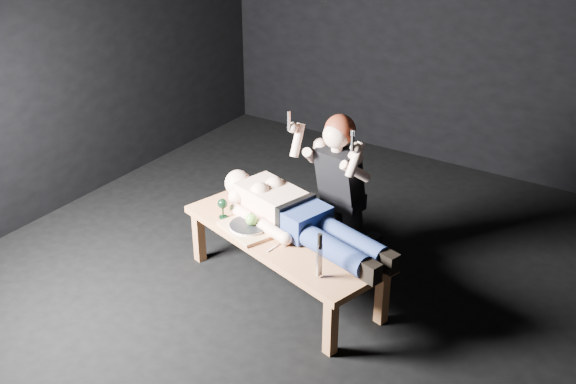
# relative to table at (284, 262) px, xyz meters

# --- Properties ---
(ground) EXTENTS (5.00, 5.00, 0.00)m
(ground) POSITION_rel_table_xyz_m (0.21, 0.17, -0.23)
(ground) COLOR black
(ground) RESTS_ON ground
(back_wall) EXTENTS (5.00, 0.00, 5.00)m
(back_wall) POSITION_rel_table_xyz_m (0.21, 2.67, 1.27)
(back_wall) COLOR black
(back_wall) RESTS_ON ground
(table) EXTENTS (1.66, 0.99, 0.45)m
(table) POSITION_rel_table_xyz_m (0.00, 0.00, 0.00)
(table) COLOR #AE6C3D
(table) RESTS_ON ground
(lying_man) EXTENTS (1.60, 0.87, 0.26)m
(lying_man) POSITION_rel_table_xyz_m (0.08, 0.09, 0.35)
(lying_man) COLOR beige
(lying_man) RESTS_ON table
(kneeling_woman) EXTENTS (0.75, 0.81, 1.22)m
(kneeling_woman) POSITION_rel_table_xyz_m (0.16, 0.57, 0.39)
(kneeling_woman) COLOR black
(kneeling_woman) RESTS_ON ground
(serving_tray) EXTENTS (0.47, 0.40, 0.02)m
(serving_tray) POSITION_rel_table_xyz_m (-0.23, -0.09, 0.24)
(serving_tray) COLOR tan
(serving_tray) RESTS_ON table
(plate) EXTENTS (0.34, 0.34, 0.02)m
(plate) POSITION_rel_table_xyz_m (-0.23, -0.09, 0.26)
(plate) COLOR white
(plate) RESTS_ON serving_tray
(apple) EXTENTS (0.08, 0.08, 0.08)m
(apple) POSITION_rel_table_xyz_m (-0.21, -0.08, 0.31)
(apple) COLOR #5AA333
(apple) RESTS_ON plate
(goblet) EXTENTS (0.09, 0.09, 0.15)m
(goblet) POSITION_rel_table_xyz_m (-0.49, -0.05, 0.30)
(goblet) COLOR black
(goblet) RESTS_ON table
(fork_flat) EXTENTS (0.07, 0.16, 0.01)m
(fork_flat) POSITION_rel_table_xyz_m (-0.37, -0.07, 0.23)
(fork_flat) COLOR #B2B2B7
(fork_flat) RESTS_ON table
(knife_flat) EXTENTS (0.03, 0.17, 0.01)m
(knife_flat) POSITION_rel_table_xyz_m (0.04, -0.17, 0.23)
(knife_flat) COLOR #B2B2B7
(knife_flat) RESTS_ON table
(spoon_flat) EXTENTS (0.12, 0.13, 0.01)m
(spoon_flat) POSITION_rel_table_xyz_m (0.05, -0.08, 0.23)
(spoon_flat) COLOR #B2B2B7
(spoon_flat) RESTS_ON table
(carving_knife) EXTENTS (0.05, 0.05, 0.31)m
(carving_knife) POSITION_rel_table_xyz_m (0.46, -0.31, 0.38)
(carving_knife) COLOR #B2B2B7
(carving_knife) RESTS_ON table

